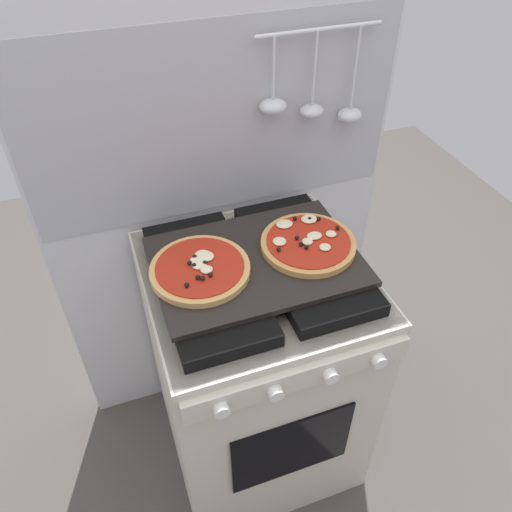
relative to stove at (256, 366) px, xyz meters
The scene contains 6 objects.
ground_plane 0.45m from the stove, 90.00° to the left, with size 4.00×4.00×0.00m, color #4C4742.
kitchen_backsplash 0.48m from the stove, 89.42° to the left, with size 1.10×0.09×1.55m.
stove is the anchor object (origin of this frame).
baking_tray 0.46m from the stove, 90.00° to the left, with size 0.54×0.38×0.02m, color black.
pizza_left 0.50m from the stove, behind, with size 0.26×0.26×0.03m.
pizza_right 0.50m from the stove, ahead, with size 0.26×0.26×0.03m.
Camera 1 is at (-0.34, -0.94, 1.80)m, focal length 35.47 mm.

